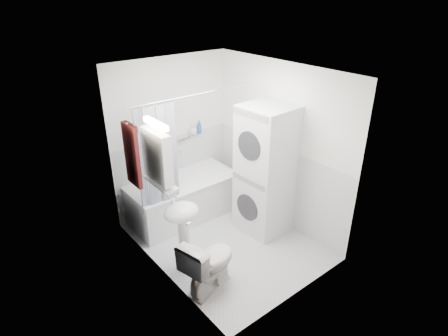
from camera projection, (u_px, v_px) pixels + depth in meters
floor at (225, 241)px, 5.32m from camera, size 2.60×2.60×0.00m
room_walls at (225, 145)px, 4.67m from camera, size 2.60×2.60×2.60m
wainscot at (212, 197)px, 5.26m from camera, size 1.98×2.58×2.58m
door at (188, 224)px, 3.96m from camera, size 0.05×2.00×2.00m
bathtub at (183, 196)px, 5.76m from camera, size 1.66×0.78×0.63m
tub_spout at (181, 151)px, 5.84m from camera, size 0.04×0.12×0.04m
curtain_rod at (191, 96)px, 4.80m from camera, size 1.84×0.02×0.02m
shower_curtain at (159, 160)px, 4.83m from camera, size 0.55×0.02×1.45m
sink at (182, 222)px, 4.52m from camera, size 0.44×0.37×1.04m
medicine_cabinet at (157, 155)px, 4.19m from camera, size 0.13×0.50×0.71m
shelf at (161, 183)px, 4.36m from camera, size 0.18×0.54×0.02m
shower_caddy at (183, 138)px, 5.78m from camera, size 0.22×0.06×0.02m
towel at (132, 154)px, 4.68m from camera, size 0.07×0.35×0.84m
washer_dryer at (266, 170)px, 5.24m from camera, size 0.70×0.69×1.88m
toilet at (209, 263)px, 4.37m from camera, size 0.80×0.57×0.71m
soap_pump at (169, 192)px, 4.68m from camera, size 0.08×0.17×0.08m
shelf_bottle at (167, 184)px, 4.24m from camera, size 0.07×0.18×0.07m
shelf_cup at (155, 175)px, 4.42m from camera, size 0.10×0.09×0.10m
shampoo_a at (193, 131)px, 5.85m from camera, size 0.13×0.17×0.13m
shampoo_b at (199, 131)px, 5.93m from camera, size 0.08×0.21×0.08m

